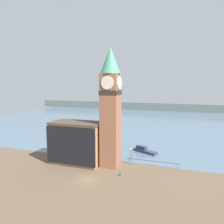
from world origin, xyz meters
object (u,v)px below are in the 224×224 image
Objects in this scene: clock_tower at (111,105)px; lamp_post at (131,153)px; pier_building at (77,142)px; mooring_bollard_near at (120,174)px; boat_near at (144,150)px.

lamp_post is (3.92, 2.07, -10.52)m from clock_tower.
pier_building is 14.23× the size of mooring_bollard_near.
pier_building reaches higher than mooring_bollard_near.
boat_near is at bearing 43.96° from pier_building.
clock_tower reaches higher than pier_building.
clock_tower is at bearing -87.16° from boat_near.
clock_tower is 31.04× the size of mooring_bollard_near.
clock_tower is 11.41m from lamp_post.
pier_building is 12.43m from mooring_bollard_near.
clock_tower is 6.88× the size of lamp_post.
lamp_post is (0.42, 6.33, 2.10)m from mooring_bollard_near.
lamp_post reaches higher than mooring_bollard_near.
lamp_post reaches higher than boat_near.
pier_building reaches higher than boat_near.
boat_near reaches higher than mooring_bollard_near.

